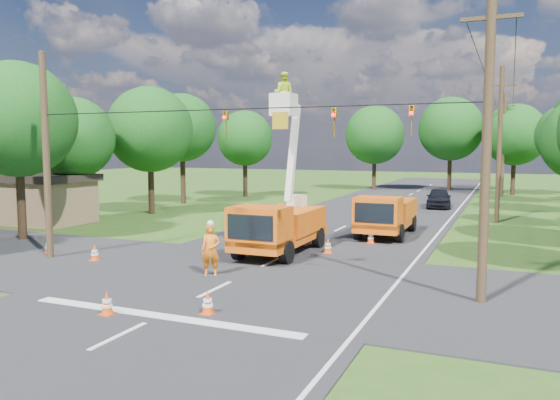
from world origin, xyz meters
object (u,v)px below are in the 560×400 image
at_px(traffic_cone_1, 208,303).
at_px(tree_left_d, 150,130).
at_px(pole_right_near, 487,141).
at_px(bucket_truck, 279,216).
at_px(traffic_cone_0, 107,303).
at_px(traffic_cone_5, 49,246).
at_px(tree_left_e, 182,128).
at_px(distant_car, 439,198).
at_px(traffic_cone_6, 406,222).
at_px(pole_right_mid, 499,143).
at_px(traffic_cone_4, 95,253).
at_px(tree_far_a, 375,135).
at_px(pole_left, 46,156).
at_px(tree_left_f, 245,138).
at_px(ground_worker, 211,250).
at_px(tree_left_b, 17,120).
at_px(second_truck, 386,214).
at_px(tree_far_c, 515,135).
at_px(traffic_cone_2, 328,246).
at_px(pole_right_far, 503,144).
at_px(tree_far_b, 451,129).
at_px(shed, 46,198).
at_px(traffic_cone_3, 371,237).

distance_m(traffic_cone_1, tree_left_d, 25.92).
bearing_deg(tree_left_d, pole_right_near, -32.55).
xyz_separation_m(bucket_truck, traffic_cone_0, (-1.10, -10.36, -1.40)).
xyz_separation_m(traffic_cone_5, tree_left_e, (-6.54, 21.34, 6.13)).
xyz_separation_m(distant_car, traffic_cone_0, (-5.54, -32.71, -0.43)).
height_order(traffic_cone_6, pole_right_mid, pole_right_mid).
xyz_separation_m(traffic_cone_4, tree_far_a, (2.20, 42.78, 5.83)).
relative_size(traffic_cone_5, traffic_cone_6, 1.00).
distance_m(pole_left, tree_left_f, 30.49).
height_order(ground_worker, pole_right_mid, pole_right_mid).
xyz_separation_m(tree_left_e, tree_far_a, (11.80, 21.00, -0.30)).
distance_m(traffic_cone_6, tree_left_b, 22.51).
xyz_separation_m(traffic_cone_4, tree_left_f, (-7.60, 29.78, 5.33)).
xyz_separation_m(traffic_cone_0, tree_left_d, (-13.46, 20.64, 5.77)).
distance_m(second_truck, traffic_cone_4, 15.29).
bearing_deg(tree_left_b, tree_far_a, 76.64).
height_order(traffic_cone_0, pole_left, pole_left).
bearing_deg(tree_far_c, tree_left_d, -132.22).
bearing_deg(pole_right_near, tree_left_d, 147.45).
xyz_separation_m(traffic_cone_2, tree_far_c, (7.91, 36.32, 5.70)).
distance_m(traffic_cone_2, traffic_cone_6, 9.63).
height_order(traffic_cone_0, pole_right_far, pole_right_far).
xyz_separation_m(traffic_cone_0, traffic_cone_4, (-5.66, 5.86, 0.00)).
bearing_deg(tree_far_b, tree_left_e, -130.72).
distance_m(second_truck, traffic_cone_0, 17.82).
height_order(traffic_cone_2, tree_far_b, tree_far_b).
relative_size(pole_right_far, shed, 1.82).
bearing_deg(tree_left_f, traffic_cone_3, -50.07).
height_order(second_truck, pole_left, pole_left).
distance_m(traffic_cone_2, pole_right_far, 35.33).
bearing_deg(traffic_cone_4, traffic_cone_0, -45.99).
bearing_deg(shed, traffic_cone_5, -43.49).
bearing_deg(tree_far_a, traffic_cone_4, -92.94).
xyz_separation_m(traffic_cone_6, tree_left_f, (-18.31, 14.88, 5.33)).
bearing_deg(traffic_cone_4, pole_right_mid, 51.56).
xyz_separation_m(traffic_cone_4, tree_left_e, (-9.60, 21.78, 6.13)).
relative_size(traffic_cone_1, traffic_cone_4, 1.00).
distance_m(traffic_cone_1, pole_left, 12.26).
bearing_deg(tree_left_d, second_truck, -10.78).
xyz_separation_m(traffic_cone_2, tree_left_f, (-16.39, 24.32, 5.33)).
relative_size(pole_right_mid, tree_left_e, 1.06).
distance_m(traffic_cone_0, tree_left_e, 32.16).
bearing_deg(traffic_cone_5, traffic_cone_6, 46.40).
bearing_deg(tree_far_a, tree_far_b, 14.04).
bearing_deg(traffic_cone_2, tree_left_b, -170.53).
bearing_deg(distant_car, bucket_truck, -107.16).
height_order(bucket_truck, pole_right_mid, pole_right_mid).
bearing_deg(pole_left, traffic_cone_5, 139.11).
bearing_deg(traffic_cone_1, traffic_cone_4, 150.84).
height_order(pole_right_mid, tree_left_f, pole_right_mid).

